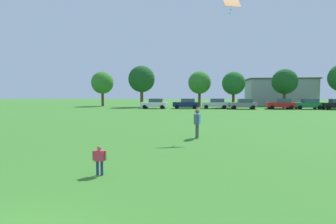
{
  "coord_description": "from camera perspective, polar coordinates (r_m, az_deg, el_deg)",
  "views": [
    {
      "loc": [
        3.7,
        -3.21,
        2.62
      ],
      "look_at": [
        2.01,
        10.59,
        1.63
      ],
      "focal_mm": 28.72,
      "sensor_mm": 36.0,
      "label": 1
    }
  ],
  "objects": [
    {
      "name": "parked_car_silver_2",
      "position": [
        45.49,
        10.05,
        1.79
      ],
      "size": [
        4.3,
        2.02,
        1.68
      ],
      "rotation": [
        0.0,
        0.0,
        3.14
      ],
      "color": "silver",
      "rests_on": "ground"
    },
    {
      "name": "parked_car_navy_1",
      "position": [
        44.97,
        3.94,
        1.82
      ],
      "size": [
        4.3,
        2.02,
        1.68
      ],
      "rotation": [
        0.0,
        0.0,
        3.14
      ],
      "color": "#141E4C",
      "rests_on": "ground"
    },
    {
      "name": "tree_center_right",
      "position": [
        49.39,
        13.75,
        5.91
      ],
      "size": [
        4.09,
        4.09,
        6.37
      ],
      "color": "brown",
      "rests_on": "ground"
    },
    {
      "name": "parked_car_red_4",
      "position": [
        46.87,
        22.8,
        1.6
      ],
      "size": [
        4.3,
        2.02,
        1.68
      ],
      "rotation": [
        0.0,
        0.0,
        3.14
      ],
      "color": "red",
      "rests_on": "ground"
    },
    {
      "name": "tree_left",
      "position": [
        50.22,
        -5.62,
        6.95
      ],
      "size": [
        4.9,
        4.9,
        7.63
      ],
      "color": "brown",
      "rests_on": "ground"
    },
    {
      "name": "adult_bystander",
      "position": [
        15.63,
        6.21,
        -1.9
      ],
      "size": [
        0.38,
        0.79,
        1.68
      ],
      "rotation": [
        0.0,
        0.0,
        4.57
      ],
      "color": "#4C4C51",
      "rests_on": "ground"
    },
    {
      "name": "house_left",
      "position": [
        60.55,
        22.49,
        3.93
      ],
      "size": [
        13.14,
        8.67,
        5.56
      ],
      "color": "#9999A3",
      "rests_on": "ground"
    },
    {
      "name": "ground_plane",
      "position": [
        33.52,
        0.61,
        -0.4
      ],
      "size": [
        160.0,
        160.0,
        0.0
      ],
      "primitive_type": "plane",
      "color": "#387528"
    },
    {
      "name": "tree_right",
      "position": [
        50.93,
        23.52,
        5.91
      ],
      "size": [
        4.33,
        4.33,
        6.74
      ],
      "color": "brown",
      "rests_on": "ground"
    },
    {
      "name": "parked_car_green_5",
      "position": [
        48.53,
        27.62,
        1.53
      ],
      "size": [
        4.3,
        2.02,
        1.68
      ],
      "rotation": [
        0.0,
        0.0,
        3.14
      ],
      "color": "#196B38",
      "rests_on": "ground"
    },
    {
      "name": "parked_car_white_0",
      "position": [
        45.0,
        -2.85,
        1.83
      ],
      "size": [
        4.3,
        2.02,
        1.68
      ],
      "rotation": [
        0.0,
        0.0,
        3.14
      ],
      "color": "white",
      "rests_on": "ground"
    },
    {
      "name": "parked_car_gray_3",
      "position": [
        45.06,
        15.7,
        1.68
      ],
      "size": [
        4.3,
        2.02,
        1.68
      ],
      "rotation": [
        0.0,
        0.0,
        3.14
      ],
      "color": "slate",
      "rests_on": "ground"
    },
    {
      "name": "tree_far_left",
      "position": [
        54.88,
        -13.76,
        6.03
      ],
      "size": [
        4.38,
        4.38,
        6.82
      ],
      "color": "brown",
      "rests_on": "ground"
    },
    {
      "name": "tree_center_left",
      "position": [
        52.23,
        6.71,
        6.2
      ],
      "size": [
        4.35,
        4.35,
        6.78
      ],
      "color": "brown",
      "rests_on": "ground"
    },
    {
      "name": "child_kite_flyer",
      "position": [
        8.9,
        -14.34,
        -9.39
      ],
      "size": [
        0.45,
        0.2,
        0.95
      ],
      "rotation": [
        0.0,
        0.0,
        0.09
      ],
      "color": "navy",
      "rests_on": "ground"
    },
    {
      "name": "kite",
      "position": [
        19.05,
        13.32,
        21.54
      ],
      "size": [
        1.23,
        0.86,
        1.1
      ],
      "color": "orange"
    }
  ]
}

